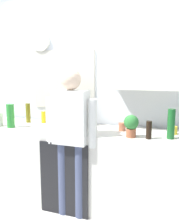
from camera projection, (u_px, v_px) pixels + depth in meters
ground_plane at (72, 214)px, 2.80m from camera, size 8.00×8.00×0.00m
kitchen_counter at (82, 166)px, 3.01m from camera, size 2.65×0.64×0.91m
dishwasher_panel at (64, 180)px, 2.73m from camera, size 0.56×0.02×0.82m
back_wall_assembly at (100, 88)px, 3.20m from camera, size 4.25×0.42×2.60m
coffee_maker at (80, 113)px, 3.11m from camera, size 0.20×0.20×0.33m
bottle_green_wine at (171, 124)px, 2.49m from camera, size 0.07×0.07×0.30m
bottle_red_vinegar at (57, 119)px, 2.97m from camera, size 0.06×0.06×0.22m
bottle_olive_oil at (28, 113)px, 3.27m from camera, size 0.06×0.06×0.25m
bottle_clear_soda at (11, 116)px, 2.98m from camera, size 0.09×0.09×0.28m
bottle_dark_sauce at (149, 130)px, 2.49m from camera, size 0.06×0.06×0.18m
cup_white_mug at (89, 126)px, 2.87m from camera, size 0.08×0.08×0.09m
cup_terracotta_mug at (122, 127)px, 2.83m from camera, size 0.08×0.08×0.09m
cup_yellow_cup at (174, 130)px, 2.68m from camera, size 0.07×0.07×0.08m
mixing_bowl at (83, 131)px, 2.67m from camera, size 0.22×0.22×0.08m
potted_plant at (131, 124)px, 2.55m from camera, size 0.15×0.15×0.23m
dish_soap at (43, 117)px, 3.25m from camera, size 0.06×0.06×0.18m
person_at_sink at (71, 131)px, 2.65m from camera, size 0.57×0.22×1.60m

